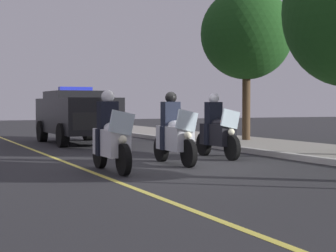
# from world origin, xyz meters

# --- Properties ---
(ground_plane) EXTENTS (80.00, 80.00, 0.00)m
(ground_plane) POSITION_xyz_m (0.00, 0.00, 0.00)
(ground_plane) COLOR #28282B
(curb_strip) EXTENTS (48.00, 0.24, 0.15)m
(curb_strip) POSITION_xyz_m (0.00, 3.37, 0.07)
(curb_strip) COLOR #B7B5AD
(curb_strip) RESTS_ON ground
(lane_stripe_center) EXTENTS (48.00, 0.12, 0.01)m
(lane_stripe_center) POSITION_xyz_m (0.00, -2.16, 0.00)
(lane_stripe_center) COLOR #E0D14C
(lane_stripe_center) RESTS_ON ground
(police_motorcycle_lead_left) EXTENTS (2.14, 0.56, 1.72)m
(police_motorcycle_lead_left) POSITION_xyz_m (0.48, -1.77, 0.70)
(police_motorcycle_lead_left) COLOR black
(police_motorcycle_lead_left) RESTS_ON ground
(police_motorcycle_lead_right) EXTENTS (2.14, 0.56, 1.72)m
(police_motorcycle_lead_right) POSITION_xyz_m (-0.31, 0.06, 0.70)
(police_motorcycle_lead_right) COLOR black
(police_motorcycle_lead_right) RESTS_ON ground
(police_motorcycle_trailing) EXTENTS (2.14, 0.56, 1.72)m
(police_motorcycle_trailing) POSITION_xyz_m (-1.30, 1.77, 0.70)
(police_motorcycle_trailing) COLOR black
(police_motorcycle_trailing) RESTS_ON ground
(police_suv) EXTENTS (4.93, 2.13, 2.05)m
(police_suv) POSITION_xyz_m (-8.18, -0.19, 1.07)
(police_suv) COLOR black
(police_suv) RESTS_ON ground
(tree_far_back) EXTENTS (3.41, 3.41, 5.63)m
(tree_far_back) POSITION_xyz_m (-6.22, 5.75, 4.02)
(tree_far_back) COLOR #42301E
(tree_far_back) RESTS_ON sidewalk_strip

